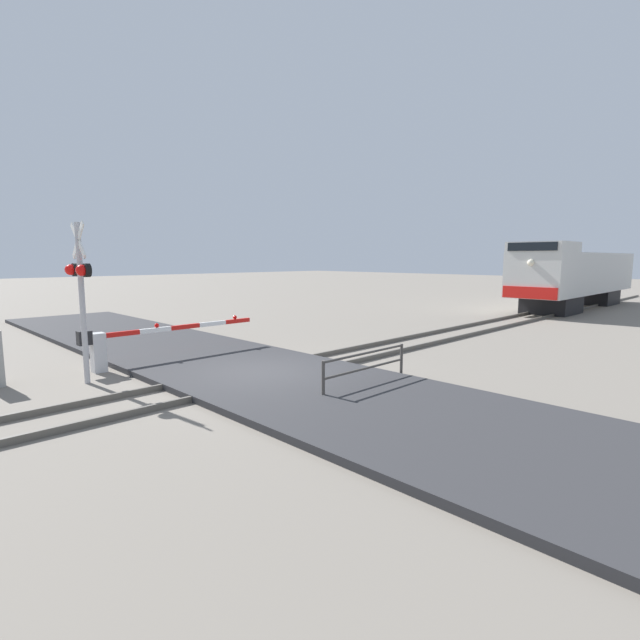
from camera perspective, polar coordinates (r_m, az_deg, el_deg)
The scene contains 8 objects.
ground_plane at distance 13.16m, azimuth -7.09°, elevation -6.88°, with size 160.00×160.00×0.00m, color slate.
rail_track_left at distance 13.70m, azimuth -8.93°, elevation -6.01°, with size 0.08×80.00×0.15m, color #59544C.
rail_track_right at distance 12.59m, azimuth -5.09°, elevation -7.16°, with size 0.08×80.00×0.15m, color #59544C.
road_surface at distance 13.14m, azimuth -7.09°, elevation -6.54°, with size 36.00×5.14×0.16m, color #2D2D30.
locomotive at distance 34.82m, azimuth 28.58°, elevation 4.79°, with size 3.08×15.28×4.17m.
crossing_signal at distance 13.47m, azimuth -27.14°, elevation 3.95°, with size 1.18×0.33×4.19m.
crossing_gate at distance 15.13m, azimuth -22.69°, elevation -2.50°, with size 0.36×5.83×1.25m.
guard_railing at distance 11.83m, azimuth 5.60°, elevation -5.36°, with size 0.08×3.10×0.95m.
Camera 1 is at (10.14, -7.73, 3.26)m, focal length 26.32 mm.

